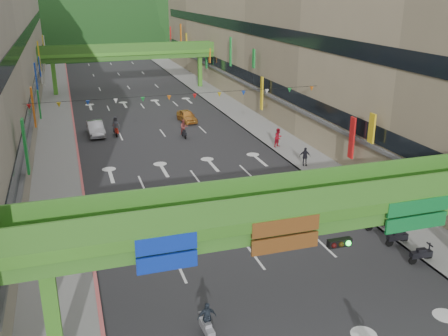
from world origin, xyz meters
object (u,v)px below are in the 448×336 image
object	(u,v)px
pedestrian_red	(278,139)
scooter_rider_mid	(184,129)
car_yellow	(187,116)
overpass_near	(332,222)
car_silver	(95,129)

from	to	relation	value
pedestrian_red	scooter_rider_mid	bearing A→B (deg)	115.94
pedestrian_red	car_yellow	bearing A→B (deg)	90.15
scooter_rider_mid	pedestrian_red	xyz separation A→B (m)	(7.98, -6.39, -0.07)
overpass_near	car_yellow	world-z (taller)	overpass_near
scooter_rider_mid	pedestrian_red	size ratio (longest dim) A/B	1.05
overpass_near	car_silver	xyz separation A→B (m)	(-7.91, 35.92, -4.45)
car_yellow	pedestrian_red	size ratio (longest dim) A/B	2.16
scooter_rider_mid	pedestrian_red	bearing A→B (deg)	-38.68
car_silver	pedestrian_red	size ratio (longest dim) A/B	2.45
car_yellow	scooter_rider_mid	bearing A→B (deg)	-110.95
overpass_near	pedestrian_red	xyz separation A→B (m)	(8.87, 25.78, -4.27)
overpass_near	pedestrian_red	world-z (taller)	overpass_near
scooter_rider_mid	car_silver	distance (m)	9.56
scooter_rider_mid	car_yellow	size ratio (longest dim) A/B	0.49
car_silver	pedestrian_red	xyz separation A→B (m)	(16.78, -10.14, 0.18)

